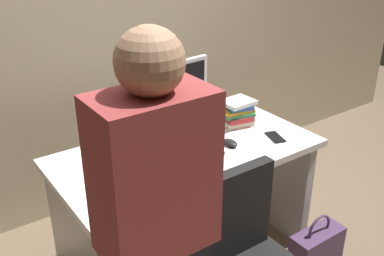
% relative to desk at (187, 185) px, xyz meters
% --- Properties ---
extents(ground_plane, '(9.00, 9.00, 0.00)m').
position_rel_desk_xyz_m(ground_plane, '(0.00, 0.00, -0.52)').
color(ground_plane, brown).
extents(desk, '(1.47, 0.75, 0.75)m').
position_rel_desk_xyz_m(desk, '(0.00, 0.00, 0.00)').
color(desk, white).
rests_on(desk, ground).
extents(person_at_desk, '(0.40, 0.24, 1.64)m').
position_rel_desk_xyz_m(person_at_desk, '(-0.60, -0.69, 0.32)').
color(person_at_desk, '#262838').
rests_on(person_at_desk, ground).
extents(monitor, '(0.54, 0.16, 0.46)m').
position_rel_desk_xyz_m(monitor, '(-0.02, 0.15, 0.49)').
color(monitor, silver).
rests_on(monitor, desk).
extents(keyboard, '(0.43, 0.13, 0.02)m').
position_rel_desk_xyz_m(keyboard, '(-0.09, -0.11, 0.24)').
color(keyboard, '#262626').
rests_on(keyboard, desk).
extents(mouse, '(0.06, 0.10, 0.03)m').
position_rel_desk_xyz_m(mouse, '(0.23, -0.10, 0.25)').
color(mouse, black).
rests_on(mouse, desk).
extents(cup_near_keyboard, '(0.08, 0.08, 0.10)m').
position_rel_desk_xyz_m(cup_near_keyboard, '(-0.41, -0.19, 0.28)').
color(cup_near_keyboard, white).
rests_on(cup_near_keyboard, desk).
extents(book_stack, '(0.22, 0.19, 0.16)m').
position_rel_desk_xyz_m(book_stack, '(0.44, 0.09, 0.31)').
color(book_stack, beige).
rests_on(book_stack, desk).
extents(cell_phone, '(0.11, 0.16, 0.01)m').
position_rel_desk_xyz_m(cell_phone, '(0.50, -0.18, 0.24)').
color(cell_phone, black).
rests_on(cell_phone, desk).
extents(handbag, '(0.34, 0.14, 0.38)m').
position_rel_desk_xyz_m(handbag, '(0.57, -0.52, -0.38)').
color(handbag, '#4C3356').
rests_on(handbag, ground).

